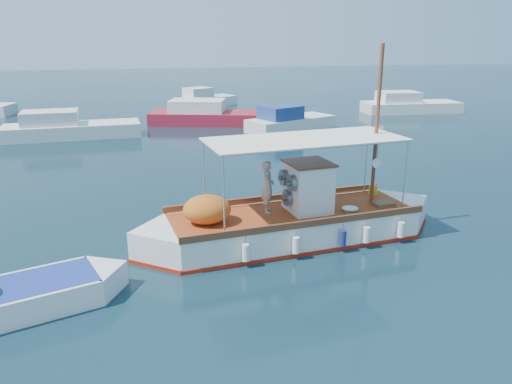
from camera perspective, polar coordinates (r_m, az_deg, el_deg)
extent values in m
plane|color=black|center=(14.62, 2.34, -5.73)|extent=(160.00, 160.00, 0.00)
cube|color=white|center=(14.71, 4.16, -4.23)|extent=(7.31, 3.26, 1.04)
cube|color=white|center=(13.76, -9.51, -6.01)|extent=(2.33, 2.33, 1.04)
cube|color=white|center=(16.38, 15.55, -2.54)|extent=(2.33, 2.33, 1.04)
cube|color=#9E200F|center=(14.83, 4.13, -5.34)|extent=(7.41, 3.35, 0.17)
cube|color=#933A16|center=(14.53, 4.20, -2.40)|extent=(7.28, 3.08, 0.06)
cube|color=brown|center=(15.52, 2.45, -0.60)|extent=(7.10, 1.04, 0.19)
cube|color=brown|center=(13.49, 6.23, -3.56)|extent=(7.10, 1.04, 0.19)
cube|color=white|center=(14.49, 5.97, 0.51)|extent=(1.28, 1.36, 1.41)
cube|color=brown|center=(14.29, 6.06, 3.33)|extent=(1.39, 1.47, 0.06)
cylinder|color=slate|center=(13.90, 4.26, 1.04)|extent=(0.27, 0.49, 0.47)
cylinder|color=slate|center=(14.43, 3.29, 1.68)|extent=(0.27, 0.49, 0.47)
cylinder|color=slate|center=(14.32, 3.72, -0.63)|extent=(0.27, 0.49, 0.47)
cylinder|color=brown|center=(15.15, 13.64, 7.28)|extent=(0.13, 0.13, 4.70)
cylinder|color=brown|center=(14.83, 11.08, 5.74)|extent=(1.69, 0.30, 0.08)
cylinder|color=silver|center=(14.42, -5.98, 1.89)|extent=(0.05, 0.05, 2.12)
cylinder|color=silver|center=(12.50, -3.69, -0.52)|extent=(0.05, 0.05, 2.12)
cylinder|color=silver|center=(16.47, 12.47, 3.55)|extent=(0.05, 0.05, 2.12)
cylinder|color=silver|center=(14.82, 16.66, 1.66)|extent=(0.05, 0.05, 2.12)
cube|color=silver|center=(14.08, 5.63, 6.03)|extent=(5.80, 2.97, 0.04)
ellipsoid|color=#C55E1C|center=(13.61, -5.61, -1.98)|extent=(1.45, 1.28, 0.79)
cube|color=gold|center=(15.41, 7.61, -0.52)|extent=(0.26, 0.20, 0.38)
cylinder|color=gold|center=(16.45, 13.23, 0.22)|extent=(0.32, 0.32, 0.32)
cube|color=brown|center=(15.51, 14.37, -1.32)|extent=(0.66, 0.50, 0.11)
cylinder|color=#B2B2B2|center=(14.77, 10.71, -2.02)|extent=(0.53, 0.53, 0.11)
cylinder|color=white|center=(14.21, 13.64, 3.23)|extent=(0.28, 0.07, 0.28)
cylinder|color=white|center=(12.91, -1.19, -6.94)|extent=(0.21, 0.21, 0.45)
cylinder|color=navy|center=(13.99, 9.89, -5.22)|extent=(0.21, 0.21, 0.45)
cylinder|color=white|center=(14.96, 16.21, -4.15)|extent=(0.21, 0.21, 0.45)
imported|color=#A39687|center=(14.26, 1.36, 0.60)|extent=(0.47, 0.62, 1.52)
cube|color=white|center=(12.25, -27.11, -11.54)|extent=(4.29, 2.80, 0.78)
cube|color=white|center=(12.45, -17.87, -9.87)|extent=(1.47, 1.47, 0.78)
cube|color=silver|center=(31.35, -20.21, 6.42)|extent=(7.84, 3.00, 1.00)
cube|color=silver|center=(31.30, -22.50, 7.83)|extent=(3.22, 2.28, 0.80)
cube|color=maroon|center=(34.16, -4.43, 8.29)|extent=(9.34, 5.14, 1.00)
cube|color=silver|center=(34.25, -6.72, 9.77)|extent=(4.08, 3.27, 0.80)
cube|color=silver|center=(31.79, 3.99, 7.60)|extent=(6.12, 4.43, 1.00)
cube|color=navy|center=(31.09, 2.82, 9.08)|extent=(2.87, 2.67, 0.80)
cube|color=silver|center=(41.05, 17.27, 9.12)|extent=(7.50, 3.02, 1.00)
cube|color=silver|center=(40.48, 15.95, 10.41)|extent=(3.07, 2.38, 0.80)
cube|color=silver|center=(42.68, -5.73, 10.10)|extent=(5.45, 4.23, 1.00)
cube|color=silver|center=(42.13, -6.64, 11.21)|extent=(2.62, 2.48, 0.80)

